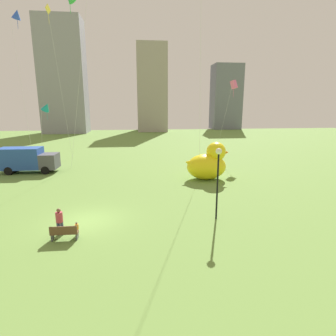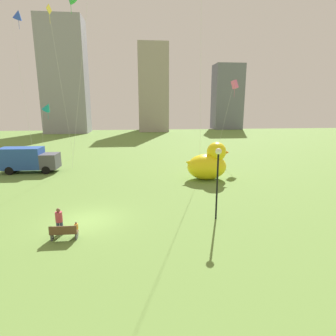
{
  "view_description": "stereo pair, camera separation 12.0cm",
  "coord_description": "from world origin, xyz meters",
  "views": [
    {
      "loc": [
        3.38,
        -17.59,
        7.51
      ],
      "look_at": [
        5.75,
        3.5,
        2.67
      ],
      "focal_mm": 29.49,
      "sensor_mm": 36.0,
      "label": 1
    },
    {
      "loc": [
        3.49,
        -17.61,
        7.51
      ],
      "look_at": [
        5.75,
        3.5,
        2.67
      ],
      "focal_mm": 29.49,
      "sensor_mm": 36.0,
      "label": 2
    }
  ],
  "objects": [
    {
      "name": "ground_plane",
      "position": [
        0.0,
        0.0,
        0.0
      ],
      "size": [
        140.0,
        140.0,
        0.0
      ],
      "primitive_type": "plane",
      "color": "olive"
    },
    {
      "name": "park_bench",
      "position": [
        -0.87,
        -2.63,
        0.47
      ],
      "size": [
        1.52,
        0.47,
        0.9
      ],
      "color": "brown",
      "rests_on": "ground"
    },
    {
      "name": "person_adult",
      "position": [
        -1.27,
        -1.89,
        0.92
      ],
      "size": [
        0.41,
        0.41,
        1.66
      ],
      "color": "#38476B",
      "rests_on": "ground"
    },
    {
      "name": "person_child",
      "position": [
        -0.26,
        -2.16,
        0.48
      ],
      "size": [
        0.21,
        0.21,
        0.87
      ],
      "color": "silver",
      "rests_on": "ground"
    },
    {
      "name": "giant_inflatable_duck",
      "position": [
        10.59,
        9.56,
        1.64
      ],
      "size": [
        4.66,
        2.99,
        3.86
      ],
      "color": "yellow",
      "rests_on": "ground"
    },
    {
      "name": "lamppost",
      "position": [
        8.57,
        -0.6,
        3.46
      ],
      "size": [
        0.41,
        0.41,
        4.83
      ],
      "color": "black",
      "rests_on": "ground"
    },
    {
      "name": "box_truck",
      "position": [
        -9.06,
        14.68,
        1.45
      ],
      "size": [
        6.34,
        2.52,
        2.85
      ],
      "color": "#264CA5",
      "rests_on": "ground"
    },
    {
      "name": "city_skyline",
      "position": [
        1.83,
        65.62,
        13.01
      ],
      "size": [
        58.25,
        15.13,
        29.87
      ],
      "color": "gray",
      "rests_on": "ground"
    },
    {
      "name": "kite_teal",
      "position": [
        -9.05,
        23.26,
        7.26
      ],
      "size": [
        1.9,
        1.93,
        8.04
      ],
      "color": "silver",
      "rests_on": "ground"
    },
    {
      "name": "kite_pink",
      "position": [
        16.96,
        21.11,
        10.27
      ],
      "size": [
        2.7,
        2.65,
        10.98
      ],
      "color": "silver",
      "rests_on": "ground"
    },
    {
      "name": "kite_yellow",
      "position": [
        -7.43,
        22.71,
        18.18
      ],
      "size": [
        1.71,
        2.16,
        20.16
      ],
      "color": "silver",
      "rests_on": "ground"
    },
    {
      "name": "kite_blue",
      "position": [
        -11.56,
        23.09,
        18.82
      ],
      "size": [
        1.84,
        1.8,
        19.61
      ],
      "color": "silver",
      "rests_on": "ground"
    }
  ]
}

